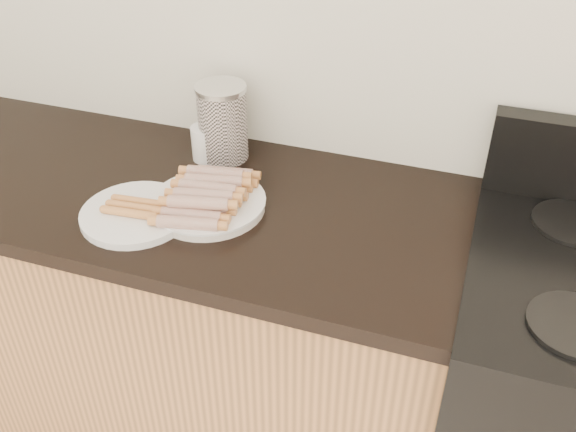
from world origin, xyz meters
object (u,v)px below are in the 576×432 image
(main_plate, at_px, (208,205))
(side_plate, at_px, (136,214))
(mug, at_px, (206,143))
(canister, at_px, (223,122))

(main_plate, bearing_deg, side_plate, -148.52)
(side_plate, distance_m, mug, 0.30)
(side_plate, xyz_separation_m, canister, (0.08, 0.32, 0.09))
(canister, xyz_separation_m, mug, (-0.04, -0.03, -0.06))
(main_plate, bearing_deg, canister, 104.25)
(main_plate, relative_size, side_plate, 1.06)
(mug, bearing_deg, canister, 31.49)
(side_plate, bearing_deg, main_plate, 31.48)
(main_plate, height_order, canister, canister)
(side_plate, bearing_deg, mug, 81.83)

